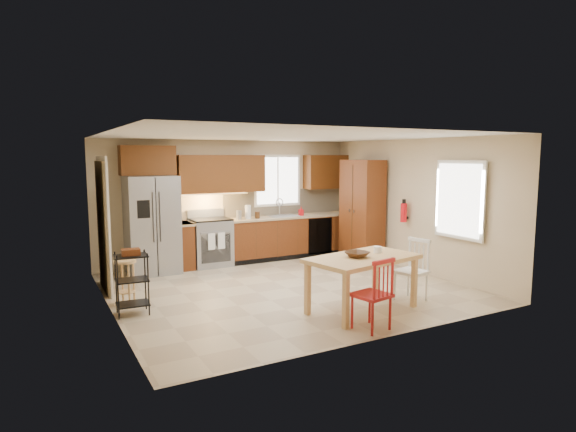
% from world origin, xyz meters
% --- Properties ---
extents(floor, '(5.50, 5.50, 0.00)m').
position_xyz_m(floor, '(0.00, 0.00, 0.00)').
color(floor, tan).
rests_on(floor, ground).
extents(ceiling, '(5.50, 5.00, 0.02)m').
position_xyz_m(ceiling, '(0.00, 0.00, 2.50)').
color(ceiling, silver).
rests_on(ceiling, ground).
extents(wall_back, '(5.50, 0.02, 2.50)m').
position_xyz_m(wall_back, '(0.00, 2.50, 1.25)').
color(wall_back, '#CCB793').
rests_on(wall_back, ground).
extents(wall_front, '(5.50, 0.02, 2.50)m').
position_xyz_m(wall_front, '(0.00, -2.50, 1.25)').
color(wall_front, '#CCB793').
rests_on(wall_front, ground).
extents(wall_left, '(0.02, 5.00, 2.50)m').
position_xyz_m(wall_left, '(-2.75, 0.00, 1.25)').
color(wall_left, '#CCB793').
rests_on(wall_left, ground).
extents(wall_right, '(0.02, 5.00, 2.50)m').
position_xyz_m(wall_right, '(2.75, 0.00, 1.25)').
color(wall_right, '#CCB793').
rests_on(wall_right, ground).
extents(refrigerator, '(0.92, 0.75, 1.82)m').
position_xyz_m(refrigerator, '(-1.70, 2.12, 0.91)').
color(refrigerator, gray).
rests_on(refrigerator, floor).
extents(range_stove, '(0.76, 0.63, 0.92)m').
position_xyz_m(range_stove, '(-0.55, 2.19, 0.46)').
color(range_stove, gray).
rests_on(range_stove, floor).
extents(base_cabinet_narrow, '(0.30, 0.60, 0.90)m').
position_xyz_m(base_cabinet_narrow, '(-1.10, 2.20, 0.45)').
color(base_cabinet_narrow, '#632F12').
rests_on(base_cabinet_narrow, floor).
extents(base_cabinet_run, '(2.92, 0.60, 0.90)m').
position_xyz_m(base_cabinet_run, '(1.29, 2.20, 0.45)').
color(base_cabinet_run, '#632F12').
rests_on(base_cabinet_run, floor).
extents(dishwasher, '(0.60, 0.02, 0.78)m').
position_xyz_m(dishwasher, '(1.85, 1.91, 0.45)').
color(dishwasher, black).
rests_on(dishwasher, floor).
extents(backsplash, '(2.92, 0.03, 0.55)m').
position_xyz_m(backsplash, '(1.29, 2.48, 1.18)').
color(backsplash, '#C7B796').
rests_on(backsplash, wall_back).
extents(upper_over_fridge, '(1.00, 0.35, 0.55)m').
position_xyz_m(upper_over_fridge, '(-1.70, 2.33, 2.10)').
color(upper_over_fridge, '#572B0E').
rests_on(upper_over_fridge, wall_back).
extents(upper_left_block, '(1.80, 0.35, 0.75)m').
position_xyz_m(upper_left_block, '(-0.25, 2.33, 1.83)').
color(upper_left_block, '#572B0E').
rests_on(upper_left_block, wall_back).
extents(upper_right_block, '(1.00, 0.35, 0.75)m').
position_xyz_m(upper_right_block, '(2.25, 2.33, 1.83)').
color(upper_right_block, '#572B0E').
rests_on(upper_right_block, wall_back).
extents(window_back, '(1.12, 0.04, 1.12)m').
position_xyz_m(window_back, '(1.10, 2.48, 1.65)').
color(window_back, white).
rests_on(window_back, wall_back).
extents(sink, '(0.62, 0.46, 0.16)m').
position_xyz_m(sink, '(1.10, 2.20, 0.86)').
color(sink, gray).
rests_on(sink, base_cabinet_run).
extents(undercab_glow, '(1.60, 0.30, 0.01)m').
position_xyz_m(undercab_glow, '(-0.55, 2.30, 1.43)').
color(undercab_glow, '#FFBF66').
rests_on(undercab_glow, wall_back).
extents(soap_bottle, '(0.09, 0.09, 0.19)m').
position_xyz_m(soap_bottle, '(1.48, 2.10, 1.00)').
color(soap_bottle, red).
rests_on(soap_bottle, base_cabinet_run).
extents(paper_towel, '(0.12, 0.12, 0.28)m').
position_xyz_m(paper_towel, '(0.25, 2.15, 1.04)').
color(paper_towel, white).
rests_on(paper_towel, base_cabinet_run).
extents(canister_steel, '(0.11, 0.11, 0.18)m').
position_xyz_m(canister_steel, '(0.05, 2.15, 0.99)').
color(canister_steel, gray).
rests_on(canister_steel, base_cabinet_run).
extents(canister_wood, '(0.10, 0.10, 0.14)m').
position_xyz_m(canister_wood, '(0.45, 2.12, 0.97)').
color(canister_wood, '#452A12').
rests_on(canister_wood, base_cabinet_run).
extents(pantry, '(0.50, 0.95, 2.10)m').
position_xyz_m(pantry, '(2.43, 1.20, 1.05)').
color(pantry, '#632F12').
rests_on(pantry, floor).
extents(fire_extinguisher, '(0.12, 0.12, 0.36)m').
position_xyz_m(fire_extinguisher, '(2.63, 0.15, 1.10)').
color(fire_extinguisher, red).
rests_on(fire_extinguisher, wall_right).
extents(window_right, '(0.04, 1.02, 1.32)m').
position_xyz_m(window_right, '(2.68, -1.15, 1.45)').
color(window_right, white).
rests_on(window_right, wall_right).
extents(doorway, '(0.04, 0.95, 2.10)m').
position_xyz_m(doorway, '(-2.67, 1.30, 1.05)').
color(doorway, '#8C7A59').
rests_on(doorway, wall_left).
extents(dining_table, '(1.71, 1.17, 0.77)m').
position_xyz_m(dining_table, '(0.39, -1.53, 0.38)').
color(dining_table, tan).
rests_on(dining_table, floor).
extents(chair_red, '(0.51, 0.51, 0.93)m').
position_xyz_m(chair_red, '(0.04, -2.18, 0.46)').
color(chair_red, '#B01D1B').
rests_on(chair_red, floor).
extents(chair_white, '(0.51, 0.51, 0.93)m').
position_xyz_m(chair_white, '(1.34, -1.48, 0.46)').
color(chair_white, white).
rests_on(chair_white, floor).
extents(table_bowl, '(0.37, 0.37, 0.08)m').
position_xyz_m(table_bowl, '(0.29, -1.53, 0.78)').
color(table_bowl, '#452A12').
rests_on(table_bowl, dining_table).
extents(table_jar, '(0.14, 0.14, 0.14)m').
position_xyz_m(table_jar, '(0.73, -1.43, 0.81)').
color(table_jar, white).
rests_on(table_jar, dining_table).
extents(bar_stool, '(0.39, 0.39, 0.67)m').
position_xyz_m(bar_stool, '(-2.50, 0.36, 0.33)').
color(bar_stool, tan).
rests_on(bar_stool, floor).
extents(utility_cart, '(0.46, 0.37, 0.87)m').
position_xyz_m(utility_cart, '(-2.50, -0.15, 0.44)').
color(utility_cart, black).
rests_on(utility_cart, floor).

